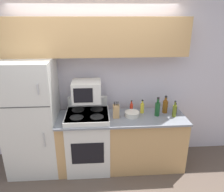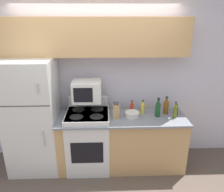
% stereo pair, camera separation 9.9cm
% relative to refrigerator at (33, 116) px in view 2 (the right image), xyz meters
% --- Properties ---
extents(ground_plane, '(12.00, 12.00, 0.00)m').
position_rel_refrigerator_xyz_m(ground_plane, '(0.98, -0.35, -0.89)').
color(ground_plane, brown).
extents(wall_back, '(8.00, 0.05, 2.55)m').
position_rel_refrigerator_xyz_m(wall_back, '(0.98, 0.39, 0.39)').
color(wall_back, silver).
rests_on(wall_back, ground_plane).
extents(lower_cabinets, '(1.96, 0.64, 0.88)m').
position_rel_refrigerator_xyz_m(lower_cabinets, '(1.36, -0.05, -0.44)').
color(lower_cabinets, tan).
rests_on(lower_cabinets, ground_plane).
extents(refrigerator, '(0.75, 0.73, 1.77)m').
position_rel_refrigerator_xyz_m(refrigerator, '(0.00, 0.00, 0.00)').
color(refrigerator, silver).
rests_on(refrigerator, ground_plane).
extents(upper_cabinets, '(2.72, 0.33, 0.55)m').
position_rel_refrigerator_xyz_m(upper_cabinets, '(0.98, 0.20, 1.16)').
color(upper_cabinets, tan).
rests_on(upper_cabinets, refrigerator).
extents(stove, '(0.65, 0.63, 1.12)m').
position_rel_refrigerator_xyz_m(stove, '(0.84, -0.06, -0.39)').
color(stove, silver).
rests_on(stove, ground_plane).
extents(microwave, '(0.42, 0.38, 0.31)m').
position_rel_refrigerator_xyz_m(microwave, '(0.84, 0.04, 0.39)').
color(microwave, silver).
rests_on(microwave, stove).
extents(knife_block, '(0.09, 0.09, 0.26)m').
position_rel_refrigerator_xyz_m(knife_block, '(1.27, -0.08, 0.10)').
color(knife_block, tan).
rests_on(knife_block, lower_cabinets).
extents(bowl, '(0.22, 0.22, 0.08)m').
position_rel_refrigerator_xyz_m(bowl, '(1.52, -0.06, 0.04)').
color(bowl, silver).
rests_on(bowl, lower_cabinets).
extents(bottle_hot_sauce, '(0.05, 0.05, 0.20)m').
position_rel_refrigerator_xyz_m(bottle_hot_sauce, '(1.53, 0.10, 0.07)').
color(bottle_hot_sauce, red).
rests_on(bottle_hot_sauce, lower_cabinets).
extents(bottle_wine_green, '(0.08, 0.08, 0.30)m').
position_rel_refrigerator_xyz_m(bottle_wine_green, '(1.91, -0.05, 0.11)').
color(bottle_wine_green, '#194C23').
rests_on(bottle_wine_green, lower_cabinets).
extents(bottle_soy_sauce, '(0.05, 0.05, 0.18)m').
position_rel_refrigerator_xyz_m(bottle_soy_sauce, '(2.21, -0.01, 0.07)').
color(bottle_soy_sauce, black).
rests_on(bottle_soy_sauce, lower_cabinets).
extents(bottle_whiskey, '(0.08, 0.08, 0.28)m').
position_rel_refrigerator_xyz_m(bottle_whiskey, '(2.06, 0.05, 0.11)').
color(bottle_whiskey, brown).
rests_on(bottle_whiskey, lower_cabinets).
extents(bottle_olive_oil, '(0.06, 0.06, 0.26)m').
position_rel_refrigerator_xyz_m(bottle_olive_oil, '(2.16, -0.11, 0.10)').
color(bottle_olive_oil, '#5B6619').
rests_on(bottle_olive_oil, lower_cabinets).
extents(bottle_cooking_spray, '(0.06, 0.06, 0.22)m').
position_rel_refrigerator_xyz_m(bottle_cooking_spray, '(1.70, 0.06, 0.08)').
color(bottle_cooking_spray, gold).
rests_on(bottle_cooking_spray, lower_cabinets).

